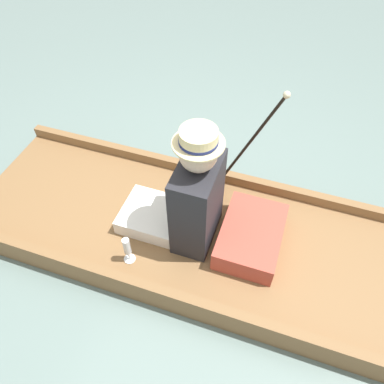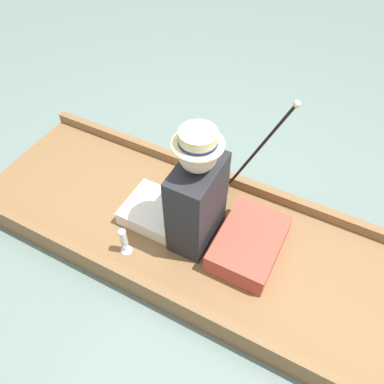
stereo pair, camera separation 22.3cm
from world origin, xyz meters
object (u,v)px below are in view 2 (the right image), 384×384
(wine_glass, at_px, (124,239))
(seated_person, at_px, (189,198))
(teddy_bear, at_px, (220,183))
(walking_cane, at_px, (262,145))

(wine_glass, bearing_deg, seated_person, -40.54)
(seated_person, relative_size, teddy_bear, 2.58)
(teddy_bear, xyz_separation_m, wine_glass, (-0.69, 0.35, -0.03))
(wine_glass, relative_size, walking_cane, 0.24)
(seated_person, height_order, walking_cane, walking_cane)
(seated_person, bearing_deg, wine_glass, 148.78)
(walking_cane, bearing_deg, seated_person, 149.32)
(seated_person, xyz_separation_m, wine_glass, (-0.33, 0.28, -0.21))
(wine_glass, bearing_deg, teddy_bear, -26.63)
(seated_person, relative_size, wine_glass, 4.08)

